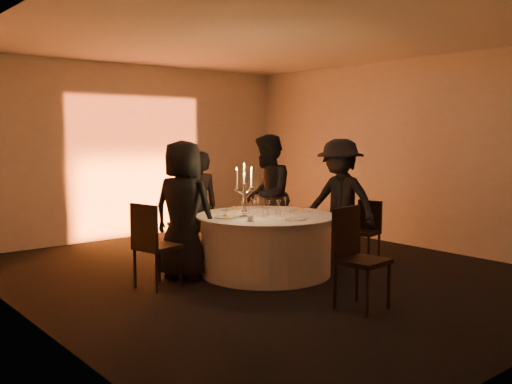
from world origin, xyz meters
TOP-DOWN VIEW (x-y plane):
  - floor at (0.00, 0.00)m, footprint 7.00×7.00m
  - ceiling at (0.00, 0.00)m, footprint 7.00×7.00m
  - wall_back at (0.00, 3.50)m, footprint 7.00×0.00m
  - wall_left at (-3.00, 0.00)m, footprint 0.00×7.00m
  - wall_right at (3.00, 0.00)m, footprint 0.00×7.00m
  - uplighter_fixture at (0.00, 3.20)m, footprint 0.25×0.12m
  - banquet_table at (0.00, 0.00)m, footprint 1.80×1.80m
  - chair_left at (-1.50, 0.29)m, footprint 0.53×0.53m
  - chair_back_left at (-0.20, 1.54)m, footprint 0.47×0.47m
  - chair_back_right at (1.17, 1.16)m, footprint 0.60×0.60m
  - chair_right at (1.63, -0.32)m, footprint 0.44×0.44m
  - chair_front at (-0.21, -1.69)m, footprint 0.51×0.51m
  - guest_left at (-0.95, 0.47)m, footprint 0.87×1.00m
  - guest_back_left at (-0.26, 1.17)m, footprint 0.64×0.49m
  - guest_back_right at (0.77, 0.87)m, footprint 1.11×1.09m
  - guest_right at (1.19, -0.20)m, footprint 0.83×1.22m
  - plate_left at (-0.52, 0.16)m, footprint 0.36×0.30m
  - plate_back_left at (-0.04, 0.62)m, footprint 0.36×0.25m
  - plate_back_right at (0.29, 0.51)m, footprint 0.36×0.27m
  - plate_right at (0.59, -0.02)m, footprint 0.36×0.29m
  - plate_front at (0.01, -0.55)m, footprint 0.36×0.26m
  - coffee_cup at (-0.49, -0.29)m, footprint 0.11×0.11m
  - candelabra at (-0.37, -0.01)m, footprint 0.29×0.14m
  - wine_glass_a at (0.02, 0.22)m, footprint 0.07×0.07m
  - wine_glass_b at (0.14, -0.10)m, footprint 0.07×0.07m
  - wine_glass_c at (-0.33, 0.06)m, footprint 0.07×0.07m
  - wine_glass_d at (-0.12, 0.11)m, footprint 0.07×0.07m
  - wine_glass_e at (0.43, 0.09)m, footprint 0.07×0.07m
  - wine_glass_f at (0.01, -0.03)m, footprint 0.07×0.07m
  - tumbler_a at (-0.16, -0.17)m, footprint 0.07×0.07m
  - tumbler_b at (-0.12, 0.24)m, footprint 0.07×0.07m
  - tumbler_c at (0.01, -0.24)m, footprint 0.07×0.07m

SIDE VIEW (x-z plane):
  - floor at x=0.00m, z-range 0.00..0.00m
  - uplighter_fixture at x=0.00m, z-range 0.00..0.10m
  - banquet_table at x=0.00m, z-range 0.00..0.77m
  - chair_right at x=1.63m, z-range 0.05..0.90m
  - chair_back_left at x=-0.20m, z-range 0.06..1.02m
  - chair_back_right at x=1.17m, z-range 0.06..1.04m
  - chair_left at x=-1.50m, z-range 0.07..1.08m
  - chair_front at x=-0.21m, z-range 0.07..1.12m
  - plate_front at x=0.01m, z-range 0.77..0.78m
  - plate_back_right at x=0.29m, z-range 0.77..0.78m
  - guest_back_left at x=-0.26m, z-range 0.00..1.56m
  - plate_left at x=-0.52m, z-range 0.74..0.83m
  - plate_right at x=0.59m, z-range 0.74..0.83m
  - plate_back_left at x=-0.04m, z-range 0.75..0.83m
  - coffee_cup at x=-0.49m, z-range 0.77..0.83m
  - tumbler_a at x=-0.16m, z-range 0.77..0.86m
  - tumbler_b at x=-0.12m, z-range 0.77..0.86m
  - tumbler_c at x=0.01m, z-range 0.77..0.86m
  - guest_left at x=-0.95m, z-range 0.00..1.73m
  - guest_right at x=1.19m, z-range 0.00..1.74m
  - guest_back_right at x=0.77m, z-range 0.00..1.80m
  - wine_glass_a at x=0.02m, z-range 0.81..1.00m
  - wine_glass_b at x=0.14m, z-range 0.81..1.00m
  - wine_glass_c at x=-0.33m, z-range 0.81..1.00m
  - wine_glass_d at x=-0.12m, z-range 0.81..1.00m
  - wine_glass_e at x=0.43m, z-range 0.81..1.00m
  - wine_glass_f at x=0.01m, z-range 0.81..1.00m
  - candelabra at x=-0.37m, z-range 0.66..1.36m
  - wall_back at x=0.00m, z-range -2.00..5.00m
  - wall_left at x=-3.00m, z-range -2.00..5.00m
  - wall_right at x=3.00m, z-range -2.00..5.00m
  - ceiling at x=0.00m, z-range 3.00..3.00m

